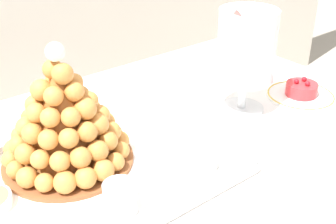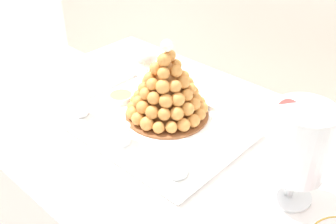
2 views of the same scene
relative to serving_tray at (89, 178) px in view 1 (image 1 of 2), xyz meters
name	(u,v)px [view 1 (image 1 of 2)]	position (x,y,z in m)	size (l,w,h in m)	color
buffet_table	(134,199)	(0.12, 0.02, -0.12)	(1.41, 0.87, 0.78)	brown
serving_tray	(89,178)	(0.00, 0.00, 0.00)	(0.56, 0.39, 0.02)	white
croquembouche	(64,121)	(0.00, 0.07, 0.10)	(0.27, 0.27, 0.26)	brown
dessert_cup_mid_left	(120,199)	(-0.01, -0.12, 0.03)	(0.06, 0.06, 0.06)	silver
dessert_cup_centre	(203,156)	(0.20, -0.11, 0.03)	(0.06, 0.06, 0.05)	silver
macaron_goblet	(246,47)	(0.46, 0.02, 0.16)	(0.14, 0.14, 0.27)	white
fruit_tart_plate	(301,92)	(0.63, -0.03, 0.01)	(0.18, 0.18, 0.05)	white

